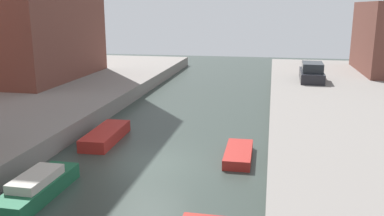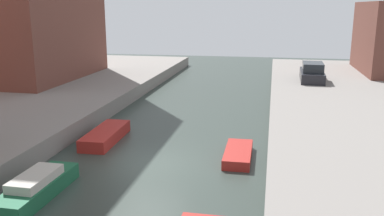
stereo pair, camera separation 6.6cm
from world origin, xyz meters
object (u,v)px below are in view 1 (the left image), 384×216
at_px(parked_car, 312,73).
at_px(moored_boat_right_3, 239,154).
at_px(moored_boat_left_3, 106,135).
at_px(moored_boat_left_2, 38,187).

xyz_separation_m(parked_car, moored_boat_right_3, (-4.58, -16.53, -1.40)).
bearing_deg(moored_boat_left_3, parked_car, 52.55).
xyz_separation_m(moored_boat_left_2, moored_boat_left_3, (-0.11, 6.74, -0.09)).
relative_size(parked_car, moored_boat_left_3, 1.16).
xyz_separation_m(parked_car, moored_boat_left_2, (-11.57, -21.98, -1.22)).
bearing_deg(parked_car, moored_boat_left_2, -117.76).
height_order(moored_boat_left_2, moored_boat_left_3, moored_boat_left_2).
height_order(moored_boat_left_3, moored_boat_right_3, moored_boat_left_3).
bearing_deg(parked_car, moored_boat_right_3, -105.51).
height_order(moored_boat_left_2, moored_boat_right_3, moored_boat_left_2).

